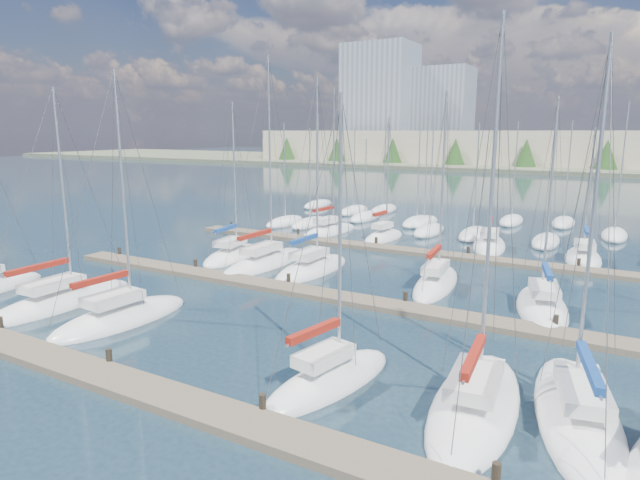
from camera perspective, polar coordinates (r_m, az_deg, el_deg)
The scene contains 20 objects.
ground at distance 73.20m, azimuth 18.16°, elevation 3.21°, with size 400.00×400.00×0.00m, color #223744.
dock_near at distance 21.72m, azimuth -16.48°, elevation -15.64°, with size 44.00×1.93×1.10m.
dock_mid at distance 32.17m, azimuth 1.79°, elevation -6.10°, with size 44.00×1.93×1.10m.
dock_far at distance 44.61m, azimuth 10.24°, elevation -1.26°, with size 44.00×1.93×1.10m.
sailboat_d at distance 21.96m, azimuth 1.01°, elevation -14.72°, with size 3.63×7.51×12.04m.
sailboat_l at distance 32.83m, azimuth 22.59°, elevation -6.60°, with size 4.39×8.59×12.49m.
sailboat_c at distance 30.58m, azimuth -20.44°, elevation -7.75°, with size 3.64×8.40×13.65m.
sailboat_h at distance 43.13m, azimuth -9.27°, elevation -1.63°, with size 4.02×7.94×12.84m.
sailboat_n at distance 52.81m, azimuth 1.01°, elevation 0.96°, with size 3.37×8.40×14.71m.
sailboat_k at distance 35.72m, azimuth 12.27°, elevation -4.51°, with size 3.24×8.79×13.10m.
sailboat_o at distance 50.20m, azimuth 6.79°, elevation 0.33°, with size 2.73×6.32×11.92m.
sailboat_p at distance 48.60m, azimuth 17.60°, elevation -0.53°, with size 4.16×8.45×13.72m.
sailboat_f at distance 21.66m, azimuth 25.73°, elevation -16.38°, with size 4.70×10.08×13.73m.
sailboat_i at distance 40.57m, azimuth -5.83°, elevation -2.36°, with size 2.83×9.95×15.95m.
sailboat_q at distance 46.39m, azimuth 26.25°, elevation -1.77°, with size 3.47×7.64×10.92m.
sailboat_j at distance 38.60m, azimuth -0.83°, elevation -3.04°, with size 3.08×8.59×14.29m.
sailboat_b at distance 34.72m, azimuth -25.88°, elevation -5.93°, with size 3.25×9.64×13.03m.
sailboat_e at distance 21.05m, azimuth 16.23°, elevation -16.48°, with size 3.70×9.45×14.51m.
distant_boats at distance 58.74m, azimuth 10.77°, elevation 1.93°, with size 36.93×20.75×13.30m.
shoreline at distance 163.24m, azimuth 20.27°, elevation 10.00°, with size 400.00×60.00×38.00m.
Camera 1 is at (14.31, -11.10, 9.91)m, focal length 30.00 mm.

